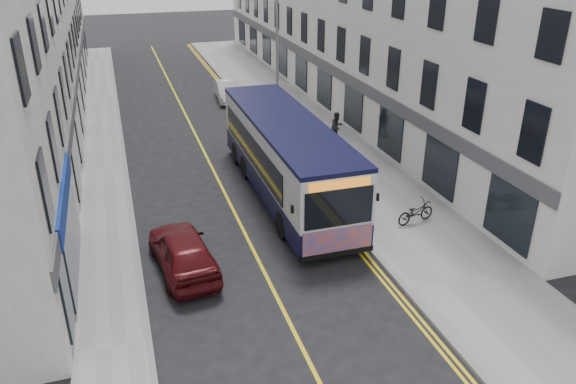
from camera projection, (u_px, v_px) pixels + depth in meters
ground at (275, 293)px, 17.74m from camera, size 140.00×140.00×0.00m
pavement_east at (325, 146)px, 29.79m from camera, size 4.50×64.00×0.12m
pavement_west at (104, 170)px, 26.73m from camera, size 2.00×64.00×0.12m
kerb_east at (284, 150)px, 29.18m from camera, size 0.18×64.00×0.13m
kerb_west at (126, 168)px, 27.00m from camera, size 0.18×64.00×0.13m
road_centre_line at (208, 160)px, 28.12m from camera, size 0.12×64.00×0.01m
road_dbl_yellow_inner at (276, 152)px, 29.08m from camera, size 0.10×64.00×0.01m
road_dbl_yellow_outer at (280, 152)px, 29.14m from camera, size 0.10×64.00×0.01m
terrace_west at (9, 10)px, 30.71m from camera, size 6.00×46.00×13.00m
streetlamp at (276, 59)px, 29.13m from camera, size 1.32×0.18×8.00m
city_bus at (286, 155)px, 23.54m from camera, size 2.74×11.74×3.41m
bicycle at (416, 212)px, 21.63m from camera, size 1.76×0.90×0.88m
pedestrian_near at (304, 136)px, 28.01m from camera, size 0.78×0.58×1.94m
pedestrian_far at (337, 127)px, 30.02m from camera, size 0.92×0.82×1.57m
car_white at (227, 91)px, 37.72m from camera, size 1.65×4.00×1.29m
car_maroon at (183, 251)px, 18.67m from camera, size 2.19×4.47×1.47m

